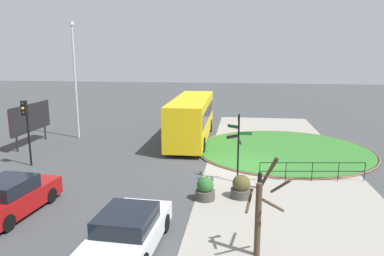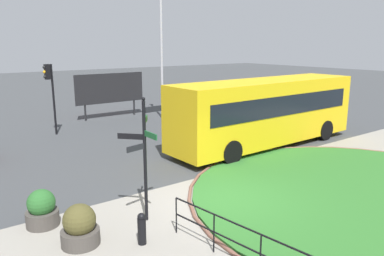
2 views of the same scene
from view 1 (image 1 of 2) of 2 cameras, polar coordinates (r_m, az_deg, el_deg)
ground at (r=20.49m, az=8.36°, el=-6.09°), size 120.00×120.00×0.00m
sidewalk_paving at (r=20.61m, az=13.74°, el=-6.17°), size 32.00×8.16×0.02m
grass_island at (r=24.31m, az=14.26°, el=-3.37°), size 11.25×11.25×0.10m
grass_kerb_ring at (r=24.31m, az=14.26°, el=-3.36°), size 11.56×11.56×0.11m
signpost_directional at (r=17.43m, az=7.35°, el=-2.30°), size 1.14×1.19×3.43m
bollard_foreground at (r=17.23m, az=10.75°, el=-8.16°), size 0.21×0.21×0.82m
railing_grass_edge at (r=18.73m, az=18.64°, el=-6.23°), size 0.72×5.19×0.99m
bus_yellow at (r=26.00m, az=-0.06°, el=1.64°), size 10.15×2.62×3.12m
car_near_lane at (r=12.17m, az=-10.12°, el=-15.79°), size 4.23×2.08×1.34m
car_far_lane at (r=15.98m, az=-27.00°, el=-9.87°), size 4.34×2.19×1.48m
traffic_light_far at (r=21.70m, az=-24.98°, el=1.37°), size 0.49×0.28×3.73m
lamppost_tall at (r=27.89m, az=-18.15°, el=7.68°), size 0.32×0.32×8.50m
billboard_right at (r=26.94m, az=-24.37°, el=1.43°), size 4.70×0.17×2.90m
planter_near_signpost at (r=15.69m, az=2.12°, el=-9.80°), size 0.85×0.85×1.03m
planter_kerbside at (r=16.06m, az=7.86°, el=-9.39°), size 0.92×0.92×1.05m
street_tree_bare at (r=11.42m, az=11.10°, el=-12.47°), size 1.66×1.30×3.25m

